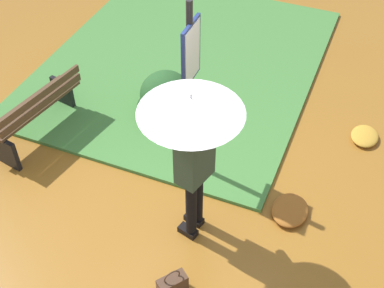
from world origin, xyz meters
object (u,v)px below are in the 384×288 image
(person_with_umbrella, at_px, (193,132))
(park_bench, at_px, (36,111))
(info_sign_post, at_px, (190,73))
(handbag, at_px, (172,285))

(person_with_umbrella, relative_size, park_bench, 1.45)
(info_sign_post, relative_size, park_bench, 1.64)
(handbag, bearing_deg, info_sign_post, -163.47)
(person_with_umbrella, height_order, park_bench, person_with_umbrella)
(info_sign_post, height_order, park_bench, info_sign_post)
(info_sign_post, bearing_deg, handbag, 16.53)
(person_with_umbrella, bearing_deg, info_sign_post, -156.50)
(person_with_umbrella, bearing_deg, park_bench, -106.84)
(info_sign_post, height_order, handbag, info_sign_post)
(person_with_umbrella, distance_m, info_sign_post, 1.07)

